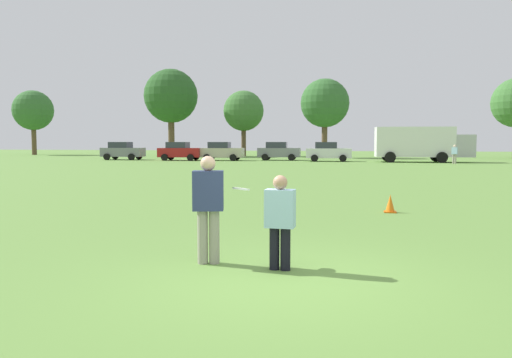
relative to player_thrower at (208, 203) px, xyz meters
name	(u,v)px	position (x,y,z in m)	size (l,w,h in m)	color
ground_plane	(280,281)	(1.26, -0.74, -0.94)	(182.85, 182.85, 0.00)	#608C3D
player_thrower	(208,203)	(0.00, 0.00, 0.00)	(0.52, 0.38, 1.68)	gray
player_defender	(280,217)	(1.15, -0.14, -0.16)	(0.44, 0.26, 1.41)	black
frisbee	(241,189)	(0.48, 0.16, 0.22)	(0.27, 0.27, 0.08)	white
traffic_cone	(390,204)	(3.02, 6.39, -0.71)	(0.32, 0.32, 0.48)	#D8590C
parked_car_near_left	(122,151)	(-22.00, 39.65, -0.02)	(4.31, 2.44, 1.82)	slate
parked_car_mid_left	(180,151)	(-15.63, 39.27, -0.02)	(4.31, 2.44, 1.82)	maroon
parked_car_center	(221,151)	(-11.58, 40.01, -0.02)	(4.31, 2.44, 1.82)	#B7AD99
parked_car_mid_right	(279,151)	(-6.18, 41.88, -0.02)	(4.31, 2.44, 1.82)	slate
parked_car_near_right	(328,152)	(-1.14, 40.12, -0.02)	(4.31, 2.44, 1.82)	silver
box_truck	(421,143)	(7.20, 40.22, 0.81)	(8.65, 3.39, 3.18)	white
bystander_sideline_watcher	(455,153)	(9.62, 37.31, -0.04)	(0.51, 0.41, 1.61)	gray
tree_west_oak	(33,111)	(-42.89, 54.12, 5.19)	(5.49, 5.49, 8.92)	brown
tree_west_maple	(171,96)	(-21.68, 52.07, 6.56)	(6.71, 6.71, 10.91)	brown
tree_center_elm	(244,111)	(-12.91, 54.56, 4.76)	(5.10, 5.10, 8.29)	brown
tree_east_birch	(325,103)	(-2.35, 50.50, 5.26)	(5.55, 5.55, 9.02)	brown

